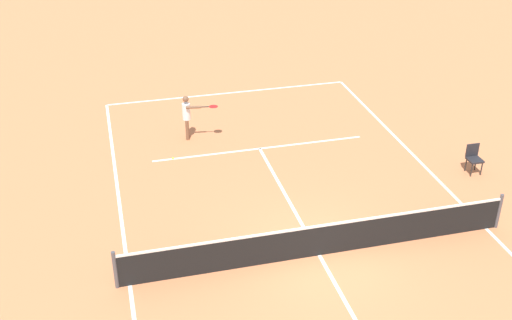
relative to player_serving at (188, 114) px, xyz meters
name	(u,v)px	position (x,y,z in m)	size (l,w,h in m)	color
ground_plane	(319,255)	(-2.23, 7.60, -0.96)	(60.00, 60.00, 0.00)	#D37A4C
court_lines	(319,255)	(-2.23, 7.60, -0.96)	(9.97, 22.71, 0.01)	white
tennis_net	(320,240)	(-2.23, 7.60, -0.46)	(10.57, 0.10, 1.07)	#4C4C51
player_serving	(188,114)	(0.00, 0.00, 0.00)	(1.23, 0.72, 1.62)	brown
tennis_ball	(173,158)	(0.78, 1.39, -0.93)	(0.07, 0.07, 0.07)	#CCE033
courtside_chair_mid	(474,157)	(-8.46, 4.64, -0.43)	(0.44, 0.46, 0.95)	#262626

